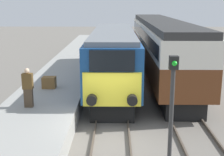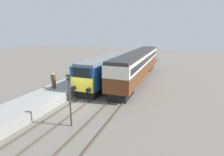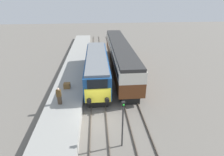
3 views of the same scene
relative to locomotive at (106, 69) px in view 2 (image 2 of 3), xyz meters
The scene contains 9 objects.
ground_plane 8.05m from the locomotive, 90.00° to the right, with size 120.00×120.00×0.00m, color slate.
platform_left 3.69m from the locomotive, behind, with size 3.50×50.00×0.85m.
rails_near_track 3.42m from the locomotive, 90.00° to the right, with size 1.51×60.00×0.14m.
rails_far_track 4.83m from the locomotive, 39.31° to the right, with size 1.50×60.00×0.14m.
locomotive is the anchor object (origin of this frame).
passenger_carriage 5.19m from the locomotive, 48.90° to the left, with size 2.75×19.74×4.12m.
person_on_platform 7.09m from the locomotive, 121.11° to the right, with size 0.44×0.26×1.74m.
signal_post 11.06m from the locomotive, 81.15° to the right, with size 0.24×0.28×3.96m.
luggage_crate 4.59m from the locomotive, 139.64° to the right, with size 0.70×0.56×0.60m.
Camera 2 is at (8.70, -13.06, 6.82)m, focal length 28.00 mm.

